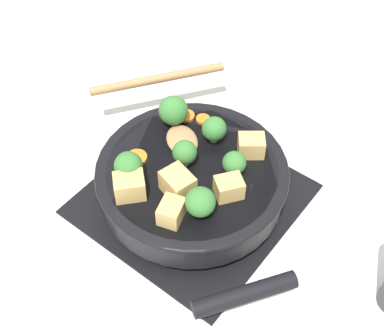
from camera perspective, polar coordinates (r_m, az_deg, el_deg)
ground_plane at (r=0.87m, az=0.00°, el=-3.38°), size 2.40×2.40×0.00m
front_burner_grate at (r=0.86m, az=0.00°, el=-2.90°), size 0.31×0.31×0.03m
skillet_pan at (r=0.83m, az=0.05°, el=-1.14°), size 0.38×0.33×0.05m
wooden_spoon at (r=0.90m, az=-2.64°, el=6.90°), size 0.24×0.23×0.02m
tofu_cube_center_large at (r=0.77m, az=-6.69°, el=-1.96°), size 0.06×0.06×0.04m
tofu_cube_near_handle at (r=0.82m, az=6.33°, el=2.39°), size 0.05×0.05×0.03m
tofu_cube_east_chunk at (r=0.77m, az=-1.54°, el=-1.70°), size 0.05×0.05×0.04m
tofu_cube_west_chunk at (r=0.74m, az=-2.23°, el=-4.66°), size 0.04×0.05×0.03m
tofu_cube_back_piece at (r=0.77m, az=3.96°, el=-2.09°), size 0.05×0.05×0.03m
broccoli_floret_near_spoon at (r=0.80m, az=-0.58°, el=1.85°), size 0.04×0.04×0.04m
broccoli_floret_center_top at (r=0.78m, az=-6.80°, el=0.23°), size 0.04×0.04×0.05m
broccoli_floret_east_rim at (r=0.86m, az=-2.00°, el=6.15°), size 0.05×0.05×0.05m
broccoli_floret_west_rim at (r=0.79m, az=4.52°, el=0.51°), size 0.04×0.04×0.04m
broccoli_floret_north_edge at (r=0.74m, az=0.88°, el=-3.66°), size 0.04×0.04×0.05m
broccoli_floret_south_cluster at (r=0.83m, az=2.38°, el=4.18°), size 0.04×0.04×0.05m
carrot_slice_orange_thin at (r=0.89m, az=-0.63°, el=5.58°), size 0.03×0.03×0.01m
carrot_slice_near_center at (r=0.88m, az=1.18°, el=5.22°), size 0.02×0.02×0.01m
carrot_slice_edge_slice at (r=0.83m, az=-5.90°, el=1.13°), size 0.03×0.03×0.01m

